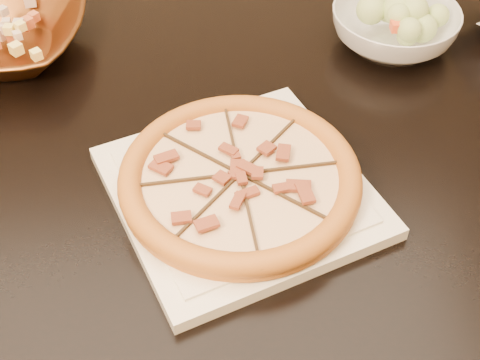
{
  "coord_description": "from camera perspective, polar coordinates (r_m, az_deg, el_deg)",
  "views": [
    {
      "loc": [
        0.08,
        -0.89,
        1.36
      ],
      "look_at": [
        0.12,
        -0.34,
        0.78
      ],
      "focal_mm": 50.0,
      "sensor_mm": 36.0,
      "label": 1
    }
  ],
  "objects": [
    {
      "name": "dining_table",
      "position": [
        1.01,
        -6.02,
        0.99
      ],
      "size": [
        1.47,
        1.01,
        0.75
      ],
      "color": "black",
      "rests_on": "floor"
    },
    {
      "name": "bronze_bowl",
      "position": [
        1.1,
        -19.62,
        11.46
      ],
      "size": [
        0.28,
        0.28,
        0.06
      ],
      "primitive_type": "imported",
      "rotation": [
        0.0,
        0.0,
        -0.13
      ],
      "color": "brown",
      "rests_on": "dining_table"
    },
    {
      "name": "plate",
      "position": [
        0.82,
        -0.0,
        -0.94
      ],
      "size": [
        0.38,
        0.38,
        0.02
      ],
      "color": "beige",
      "rests_on": "dining_table"
    },
    {
      "name": "floor",
      "position": [
        1.64,
        -5.02,
        -10.94
      ],
      "size": [
        4.0,
        4.0,
        0.02
      ],
      "primitive_type": "cube",
      "color": "brown",
      "rests_on": "ground"
    },
    {
      "name": "salad",
      "position": [
        1.06,
        13.41,
        14.75
      ],
      "size": [
        0.08,
        0.11,
        0.04
      ],
      "color": "#AEC368",
      "rests_on": "salad_bowl"
    },
    {
      "name": "salad_bowl",
      "position": [
        1.09,
        13.01,
        12.58
      ],
      "size": [
        0.24,
        0.24,
        0.06
      ],
      "primitive_type": "imported",
      "rotation": [
        0.0,
        0.0,
        -0.24
      ],
      "color": "silver",
      "rests_on": "dining_table"
    },
    {
      "name": "pizza",
      "position": [
        0.8,
        -0.0,
        0.2
      ],
      "size": [
        0.29,
        0.29,
        0.03
      ],
      "color": "orange",
      "rests_on": "plate"
    }
  ]
}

